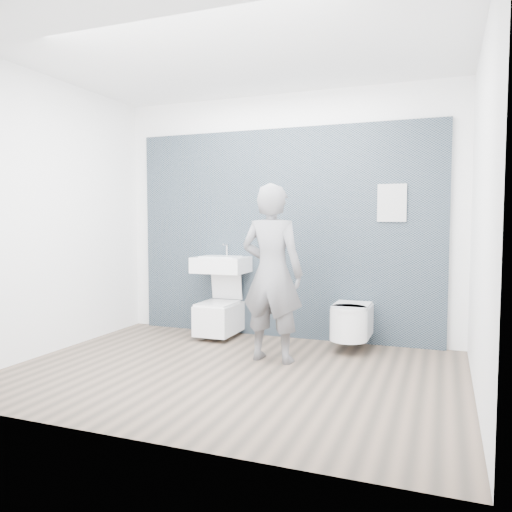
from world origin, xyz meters
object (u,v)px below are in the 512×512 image
at_px(toilet_square, 219,316).
at_px(visitor, 272,273).
at_px(toilet_rounded, 351,321).
at_px(washbasin, 221,264).

bearing_deg(toilet_square, visitor, -38.17).
xyz_separation_m(toilet_square, visitor, (0.88, -0.69, 0.60)).
bearing_deg(toilet_rounded, visitor, -134.57).
bearing_deg(visitor, toilet_square, -33.80).
distance_m(toilet_square, toilet_rounded, 1.53).
bearing_deg(washbasin, toilet_rounded, -3.76).
distance_m(toilet_square, visitor, 1.27).
xyz_separation_m(washbasin, toilet_rounded, (1.53, -0.10, -0.54)).
bearing_deg(washbasin, toilet_square, -90.00).
bearing_deg(visitor, toilet_rounded, -130.21).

